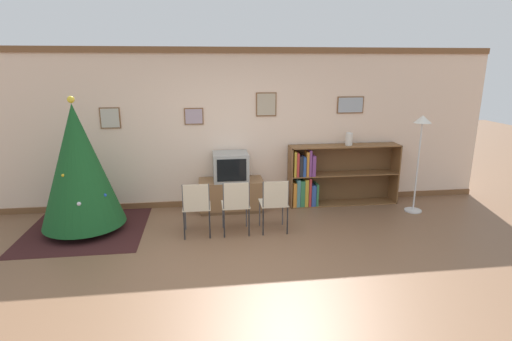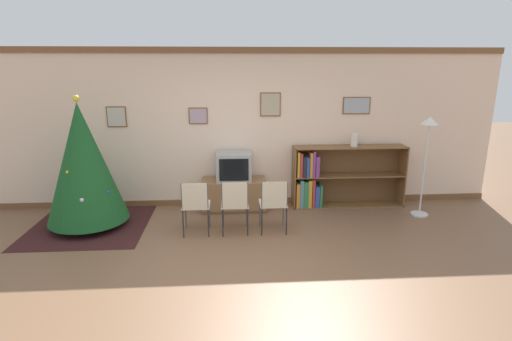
{
  "view_description": "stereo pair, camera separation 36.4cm",
  "coord_description": "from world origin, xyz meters",
  "px_view_note": "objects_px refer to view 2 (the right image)",
  "views": [
    {
      "loc": [
        -0.46,
        -4.31,
        2.44
      ],
      "look_at": [
        0.28,
        1.34,
        0.91
      ],
      "focal_mm": 28.0,
      "sensor_mm": 36.0,
      "label": 1
    },
    {
      "loc": [
        -0.1,
        -4.35,
        2.44
      ],
      "look_at": [
        0.28,
        1.34,
        0.91
      ],
      "focal_mm": 28.0,
      "sensor_mm": 36.0,
      "label": 2
    }
  ],
  "objects_px": {
    "tv_console": "(234,194)",
    "television": "(234,166)",
    "folding_chair_center": "(235,203)",
    "bookshelf": "(327,179)",
    "christmas_tree": "(83,163)",
    "folding_chair_left": "(196,204)",
    "vase": "(354,140)",
    "folding_chair_right": "(274,203)",
    "standing_lamp": "(427,141)"
  },
  "relations": [
    {
      "from": "tv_console",
      "to": "television",
      "type": "height_order",
      "value": "television"
    },
    {
      "from": "television",
      "to": "folding_chair_center",
      "type": "height_order",
      "value": "television"
    },
    {
      "from": "bookshelf",
      "to": "christmas_tree",
      "type": "bearing_deg",
      "value": -170.32
    },
    {
      "from": "television",
      "to": "folding_chair_left",
      "type": "bearing_deg",
      "value": -118.85
    },
    {
      "from": "folding_chair_center",
      "to": "vase",
      "type": "bearing_deg",
      "value": 28.2
    },
    {
      "from": "tv_console",
      "to": "folding_chair_right",
      "type": "bearing_deg",
      "value": -61.21
    },
    {
      "from": "folding_chair_left",
      "to": "folding_chair_center",
      "type": "relative_size",
      "value": 1.0
    },
    {
      "from": "standing_lamp",
      "to": "bookshelf",
      "type": "bearing_deg",
      "value": 158.89
    },
    {
      "from": "standing_lamp",
      "to": "television",
      "type": "bearing_deg",
      "value": 171.35
    },
    {
      "from": "christmas_tree",
      "to": "television",
      "type": "bearing_deg",
      "value": 14.29
    },
    {
      "from": "tv_console",
      "to": "television",
      "type": "distance_m",
      "value": 0.5
    },
    {
      "from": "vase",
      "to": "standing_lamp",
      "type": "bearing_deg",
      "value": -28.52
    },
    {
      "from": "standing_lamp",
      "to": "vase",
      "type": "bearing_deg",
      "value": 151.48
    },
    {
      "from": "folding_chair_left",
      "to": "vase",
      "type": "bearing_deg",
      "value": 22.83
    },
    {
      "from": "folding_chair_center",
      "to": "vase",
      "type": "xyz_separation_m",
      "value": [
        2.07,
        1.11,
        0.7
      ]
    },
    {
      "from": "television",
      "to": "folding_chair_center",
      "type": "xyz_separation_m",
      "value": [
        -0.0,
        -1.03,
        -0.3
      ]
    },
    {
      "from": "folding_chair_left",
      "to": "bookshelf",
      "type": "relative_size",
      "value": 0.42
    },
    {
      "from": "tv_console",
      "to": "folding_chair_center",
      "type": "xyz_separation_m",
      "value": [
        -0.0,
        -1.03,
        0.2
      ]
    },
    {
      "from": "folding_chair_center",
      "to": "folding_chair_right",
      "type": "relative_size",
      "value": 1.0
    },
    {
      "from": "folding_chair_center",
      "to": "folding_chair_right",
      "type": "height_order",
      "value": "same"
    },
    {
      "from": "folding_chair_center",
      "to": "vase",
      "type": "relative_size",
      "value": 3.69
    },
    {
      "from": "folding_chair_left",
      "to": "bookshelf",
      "type": "bearing_deg",
      "value": 26.94
    },
    {
      "from": "christmas_tree",
      "to": "television",
      "type": "height_order",
      "value": "christmas_tree"
    },
    {
      "from": "bookshelf",
      "to": "vase",
      "type": "height_order",
      "value": "vase"
    },
    {
      "from": "folding_chair_center",
      "to": "standing_lamp",
      "type": "relative_size",
      "value": 0.5
    },
    {
      "from": "folding_chair_left",
      "to": "folding_chair_right",
      "type": "height_order",
      "value": "same"
    },
    {
      "from": "tv_console",
      "to": "bookshelf",
      "type": "height_order",
      "value": "bookshelf"
    },
    {
      "from": "christmas_tree",
      "to": "folding_chair_center",
      "type": "xyz_separation_m",
      "value": [
        2.24,
        -0.46,
        -0.53
      ]
    },
    {
      "from": "standing_lamp",
      "to": "folding_chair_right",
      "type": "bearing_deg",
      "value": -167.39
    },
    {
      "from": "folding_chair_center",
      "to": "television",
      "type": "bearing_deg",
      "value": 90.0
    },
    {
      "from": "tv_console",
      "to": "vase",
      "type": "relative_size",
      "value": 4.86
    },
    {
      "from": "folding_chair_left",
      "to": "standing_lamp",
      "type": "relative_size",
      "value": 0.5
    },
    {
      "from": "television",
      "to": "vase",
      "type": "bearing_deg",
      "value": 2.22
    },
    {
      "from": "standing_lamp",
      "to": "folding_chair_center",
      "type": "bearing_deg",
      "value": -169.66
    },
    {
      "from": "folding_chair_left",
      "to": "folding_chair_center",
      "type": "bearing_deg",
      "value": 0.0
    },
    {
      "from": "christmas_tree",
      "to": "vase",
      "type": "bearing_deg",
      "value": 8.6
    },
    {
      "from": "tv_console",
      "to": "television",
      "type": "bearing_deg",
      "value": -90.0
    },
    {
      "from": "tv_console",
      "to": "folding_chair_left",
      "type": "xyz_separation_m",
      "value": [
        -0.57,
        -1.03,
        0.2
      ]
    },
    {
      "from": "folding_chair_left",
      "to": "folding_chair_right",
      "type": "distance_m",
      "value": 1.13
    },
    {
      "from": "folding_chair_center",
      "to": "christmas_tree",
      "type": "bearing_deg",
      "value": 168.52
    },
    {
      "from": "folding_chair_center",
      "to": "folding_chair_right",
      "type": "bearing_deg",
      "value": 0.0
    },
    {
      "from": "vase",
      "to": "standing_lamp",
      "type": "distance_m",
      "value": 1.15
    },
    {
      "from": "folding_chair_center",
      "to": "bookshelf",
      "type": "bearing_deg",
      "value": 34.39
    },
    {
      "from": "television",
      "to": "folding_chair_center",
      "type": "bearing_deg",
      "value": -90.0
    },
    {
      "from": "christmas_tree",
      "to": "bookshelf",
      "type": "relative_size",
      "value": 1.03
    },
    {
      "from": "tv_console",
      "to": "standing_lamp",
      "type": "height_order",
      "value": "standing_lamp"
    },
    {
      "from": "christmas_tree",
      "to": "vase",
      "type": "xyz_separation_m",
      "value": [
        4.31,
        0.65,
        0.18
      ]
    },
    {
      "from": "folding_chair_right",
      "to": "television",
      "type": "bearing_deg",
      "value": 118.85
    },
    {
      "from": "folding_chair_left",
      "to": "folding_chair_center",
      "type": "xyz_separation_m",
      "value": [
        0.57,
        0.0,
        0.0
      ]
    },
    {
      "from": "television",
      "to": "christmas_tree",
      "type": "bearing_deg",
      "value": -165.71
    }
  ]
}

